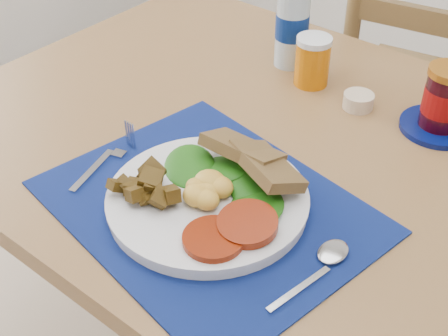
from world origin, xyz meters
name	(u,v)px	position (x,y,z in m)	size (l,w,h in m)	color
table	(312,195)	(0.00, 0.20, 0.67)	(1.40, 0.90, 0.75)	brown
chair_far	(438,65)	(-0.06, 0.90, 0.62)	(0.53, 0.51, 1.24)	#52391D
placemat	(208,207)	(-0.06, -0.01, 0.75)	(0.49, 0.38, 0.00)	#040B33
breakfast_plate	(203,195)	(-0.07, -0.02, 0.78)	(0.31, 0.31, 0.07)	silver
fork	(109,160)	(-0.27, -0.03, 0.76)	(0.04, 0.17, 0.00)	#B2B5BA
spoon	(322,264)	(0.14, -0.01, 0.76)	(0.04, 0.17, 0.00)	#B2B5BA
water_bottle	(293,19)	(-0.23, 0.45, 0.85)	(0.07, 0.07, 0.24)	#ADBFCC
juice_glass	(312,62)	(-0.15, 0.41, 0.80)	(0.07, 0.07, 0.10)	#C46305
ramekin	(358,101)	(-0.03, 0.39, 0.76)	(0.06, 0.06, 0.03)	beige
jam_on_saucer	(444,103)	(0.12, 0.42, 0.81)	(0.14, 0.14, 0.12)	#050F52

